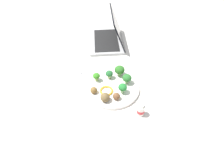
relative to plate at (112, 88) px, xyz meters
The scene contains 16 objects.
ground_plane 0.01m from the plate, ahead, with size 4.00×4.00×0.00m, color silver.
plate is the anchor object (origin of this frame).
broccoli_floret_far_rim 0.10m from the plate, 10.84° to the left, with size 0.04×0.04×0.05m.
broccoli_floret_front_left 0.08m from the plate, behind, with size 0.04×0.04×0.05m.
broccoli_floret_mid_left 0.08m from the plate, 36.70° to the right, with size 0.04×0.04×0.05m.
broccoli_floret_near_rim 0.11m from the plate, 72.58° to the right, with size 0.05×0.05×0.06m.
broccoli_floret_back_right 0.09m from the plate, 117.92° to the right, with size 0.05×0.05×0.05m.
meatball_back_right 0.10m from the plate, 65.86° to the left, with size 0.03×0.03×0.03m, color brown.
meatball_far_rim 0.10m from the plate, 111.88° to the left, with size 0.04×0.04×0.04m, color brown.
meatball_front_right 0.09m from the plate, 145.97° to the left, with size 0.04×0.04×0.04m, color brown.
pepper_ring_far_rim 0.04m from the plate, 84.19° to the left, with size 0.07×0.07×0.01m, color yellow.
napkin 0.26m from the plate, ahead, with size 0.17×0.12×0.01m, color white.
fork 0.27m from the plate, ahead, with size 0.12×0.03×0.01m.
knife 0.26m from the plate, ahead, with size 0.15×0.03×0.01m.
yogurt_bottle 0.21m from the plate, behind, with size 0.04×0.04×0.07m.
laptop 0.45m from the plate, 46.30° to the right, with size 0.38×0.38×0.20m.
Camera 1 is at (-0.45, 0.51, 0.71)m, focal length 30.56 mm.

